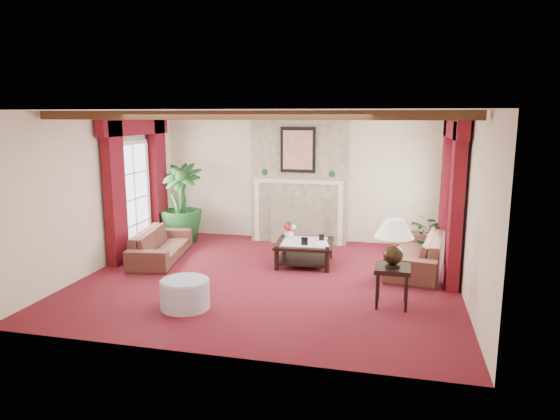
% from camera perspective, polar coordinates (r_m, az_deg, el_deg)
% --- Properties ---
extents(floor, '(6.00, 6.00, 0.00)m').
position_cam_1_polar(floor, '(8.29, -1.21, -7.78)').
color(floor, '#4D0D16').
rests_on(floor, ground).
extents(ceiling, '(6.00, 6.00, 0.00)m').
position_cam_1_polar(ceiling, '(7.86, -1.29, 11.22)').
color(ceiling, white).
rests_on(ceiling, floor).
extents(back_wall, '(6.00, 0.02, 2.70)m').
position_cam_1_polar(back_wall, '(10.63, 2.49, 3.80)').
color(back_wall, beige).
rests_on(back_wall, ground).
extents(left_wall, '(0.02, 5.50, 2.70)m').
position_cam_1_polar(left_wall, '(9.18, -19.69, 2.07)').
color(left_wall, beige).
rests_on(left_wall, ground).
extents(right_wall, '(0.02, 5.50, 2.70)m').
position_cam_1_polar(right_wall, '(7.79, 20.66, 0.55)').
color(right_wall, beige).
rests_on(right_wall, ground).
extents(ceiling_beams, '(6.00, 3.00, 0.12)m').
position_cam_1_polar(ceiling_beams, '(7.86, -1.28, 10.78)').
color(ceiling_beams, '#3C2613').
rests_on(ceiling_beams, ceiling).
extents(fireplace, '(2.00, 0.52, 2.70)m').
position_cam_1_polar(fireplace, '(10.35, 2.34, 11.10)').
color(fireplace, tan).
rests_on(fireplace, ground).
extents(french_door_left, '(0.10, 1.10, 2.16)m').
position_cam_1_polar(french_door_left, '(9.94, -16.70, 7.39)').
color(french_door_left, white).
rests_on(french_door_left, ground).
extents(french_door_right, '(0.10, 1.10, 2.16)m').
position_cam_1_polar(french_door_right, '(8.68, 19.99, 6.77)').
color(french_door_right, white).
rests_on(french_door_right, ground).
extents(curtains_left, '(0.20, 2.40, 2.55)m').
position_cam_1_polar(curtains_left, '(9.88, -16.27, 9.84)').
color(curtains_left, '#500A17').
rests_on(curtains_left, ground).
extents(curtains_right, '(0.20, 2.40, 2.55)m').
position_cam_1_polar(curtains_right, '(8.66, 19.44, 9.58)').
color(curtains_right, '#500A17').
rests_on(curtains_right, ground).
extents(sofa_left, '(2.06, 1.17, 0.73)m').
position_cam_1_polar(sofa_left, '(9.52, -13.48, -3.34)').
color(sofa_left, '#380F18').
rests_on(sofa_left, ground).
extents(sofa_right, '(2.32, 1.27, 0.83)m').
position_cam_1_polar(sofa_right, '(8.98, 15.47, -3.95)').
color(sofa_right, '#380F18').
rests_on(sofa_right, ground).
extents(potted_palm, '(0.93, 1.65, 0.92)m').
position_cam_1_polar(potted_palm, '(10.76, -11.21, -1.12)').
color(potted_palm, black).
rests_on(potted_palm, ground).
extents(small_plant, '(1.52, 1.52, 0.62)m').
position_cam_1_polar(small_plant, '(9.91, 16.78, -3.27)').
color(small_plant, black).
rests_on(small_plant, ground).
extents(coffee_table, '(1.07, 1.07, 0.41)m').
position_cam_1_polar(coffee_table, '(9.00, 2.82, -4.92)').
color(coffee_table, black).
rests_on(coffee_table, ground).
extents(side_table, '(0.58, 0.58, 0.57)m').
position_cam_1_polar(side_table, '(7.23, 12.65, -8.49)').
color(side_table, black).
rests_on(side_table, ground).
extents(ottoman, '(0.68, 0.68, 0.40)m').
position_cam_1_polar(ottoman, '(7.13, -10.79, -9.43)').
color(ottoman, '#AFAAC1').
rests_on(ottoman, ground).
extents(table_lamp, '(0.55, 0.55, 0.69)m').
position_cam_1_polar(table_lamp, '(7.05, 12.87, -3.62)').
color(table_lamp, black).
rests_on(table_lamp, side_table).
extents(flower_vase, '(0.18, 0.19, 0.17)m').
position_cam_1_polar(flower_vase, '(9.20, 1.06, -2.69)').
color(flower_vase, silver).
rests_on(flower_vase, coffee_table).
extents(book, '(0.25, 0.14, 0.32)m').
position_cam_1_polar(book, '(8.69, 4.02, -3.04)').
color(book, black).
rests_on(book, coffee_table).
extents(photo_frame_a, '(0.12, 0.03, 0.15)m').
position_cam_1_polar(photo_frame_a, '(8.67, 2.81, -3.61)').
color(photo_frame_a, black).
rests_on(photo_frame_a, coffee_table).
extents(photo_frame_b, '(0.10, 0.05, 0.12)m').
position_cam_1_polar(photo_frame_b, '(9.03, 4.77, -3.16)').
color(photo_frame_b, black).
rests_on(photo_frame_b, coffee_table).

